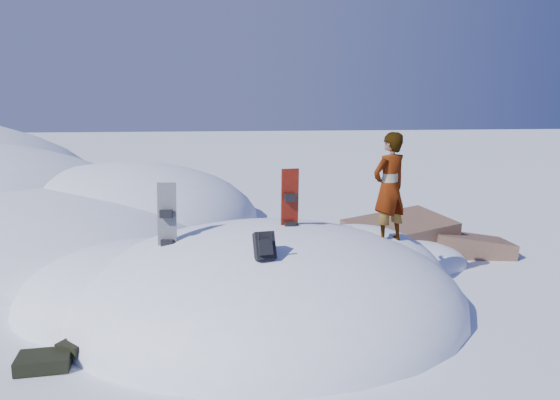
{
  "coord_description": "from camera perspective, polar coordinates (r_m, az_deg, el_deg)",
  "views": [
    {
      "loc": [
        -0.94,
        -9.01,
        3.56
      ],
      "look_at": [
        0.27,
        0.3,
        1.88
      ],
      "focal_mm": 35.0,
      "sensor_mm": 36.0,
      "label": 1
    }
  ],
  "objects": [
    {
      "name": "ground",
      "position": [
        9.74,
        -1.36,
        -11.32
      ],
      "size": [
        120.0,
        120.0,
        0.0
      ],
      "primitive_type": "plane",
      "color": "white",
      "rests_on": "ground"
    },
    {
      "name": "snow_mound",
      "position": [
        9.94,
        -2.52,
        -10.86
      ],
      "size": [
        8.0,
        6.0,
        3.0
      ],
      "color": "white",
      "rests_on": "ground"
    },
    {
      "name": "rock_outcrop",
      "position": [
        13.37,
        13.34,
        -5.51
      ],
      "size": [
        4.68,
        4.41,
        1.68
      ],
      "color": "brown",
      "rests_on": "ground"
    },
    {
      "name": "snowboard_red",
      "position": [
        9.34,
        1.02,
        -1.52
      ],
      "size": [
        0.31,
        0.21,
        1.62
      ],
      "rotation": [
        0.0,
        0.0,
        0.15
      ],
      "color": "#B01C09",
      "rests_on": "snow_mound"
    },
    {
      "name": "snowboard_dark",
      "position": [
        9.02,
        -11.71,
        -3.27
      ],
      "size": [
        0.33,
        0.25,
        1.63
      ],
      "rotation": [
        0.0,
        0.0,
        -0.14
      ],
      "color": "black",
      "rests_on": "snow_mound"
    },
    {
      "name": "backpack",
      "position": [
        7.95,
        -1.62,
        -4.85
      ],
      "size": [
        0.34,
        0.42,
        0.49
      ],
      "rotation": [
        0.0,
        0.0,
        0.15
      ],
      "color": "black",
      "rests_on": "snow_mound"
    },
    {
      "name": "gear_pile",
      "position": [
        8.36,
        -23.02,
        -15.03
      ],
      "size": [
        0.92,
        0.69,
        0.25
      ],
      "rotation": [
        0.0,
        0.0,
        0.08
      ],
      "color": "black",
      "rests_on": "ground"
    },
    {
      "name": "person",
      "position": [
        9.94,
        11.36,
        1.25
      ],
      "size": [
        0.86,
        0.75,
        1.99
      ],
      "primitive_type": "imported",
      "rotation": [
        0.0,
        0.0,
        3.61
      ],
      "color": "slate",
      "rests_on": "snow_mound"
    }
  ]
}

